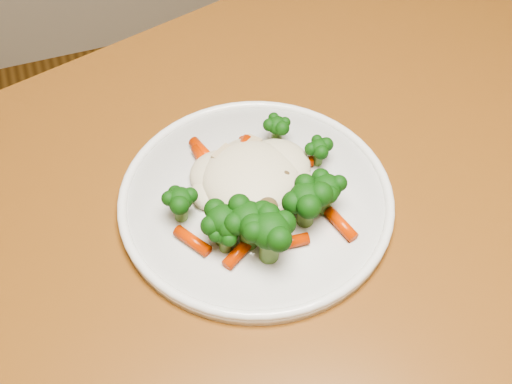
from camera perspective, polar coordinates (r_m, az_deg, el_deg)
dining_table at (r=0.72m, az=2.35°, el=-9.73°), size 1.35×1.08×0.75m
plate at (r=0.67m, az=0.00°, el=-0.75°), size 0.28×0.28×0.01m
meal at (r=0.63m, az=0.27°, el=-0.34°), size 0.19×0.20×0.05m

